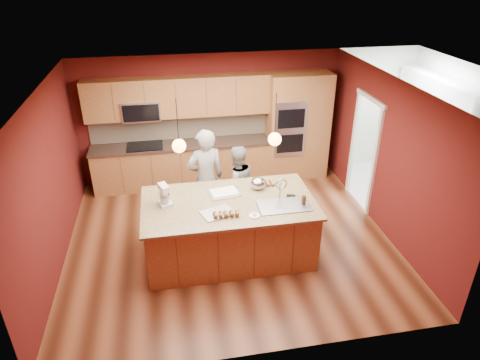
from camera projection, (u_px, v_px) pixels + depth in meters
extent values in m
plane|color=#441F11|center=(230.00, 238.00, 7.53)|extent=(5.50, 5.50, 0.00)
plane|color=white|center=(227.00, 87.00, 6.27)|extent=(5.50, 5.50, 0.00)
plane|color=#511311|center=(210.00, 118.00, 9.07)|extent=(5.50, 0.00, 5.50)
plane|color=#511311|center=(264.00, 269.00, 4.72)|extent=(5.50, 0.00, 5.50)
plane|color=#511311|center=(49.00, 184.00, 6.46)|extent=(0.00, 5.00, 5.00)
plane|color=#511311|center=(387.00, 157.00, 7.33)|extent=(0.00, 5.00, 5.00)
cube|color=brown|center=(183.00, 165.00, 9.13)|extent=(3.70, 0.60, 0.90)
cube|color=#30211B|center=(182.00, 145.00, 8.90)|extent=(3.74, 0.64, 0.04)
cube|color=beige|center=(180.00, 126.00, 9.02)|extent=(3.70, 0.03, 0.56)
cube|color=brown|center=(178.00, 97.00, 8.55)|extent=(3.70, 0.36, 0.80)
cube|color=black|center=(145.00, 146.00, 8.76)|extent=(0.72, 0.52, 0.03)
cube|color=#B3B5BC|center=(141.00, 110.00, 8.52)|extent=(0.76, 0.40, 0.40)
cube|color=brown|center=(286.00, 127.00, 9.16)|extent=(0.80, 0.60, 2.30)
cube|color=#B3B5BC|center=(290.00, 130.00, 8.87)|extent=(0.66, 0.04, 1.20)
cube|color=brown|center=(315.00, 125.00, 9.26)|extent=(0.50, 0.60, 2.30)
plane|color=beige|center=(389.00, 188.00, 9.15)|extent=(2.60, 2.60, 0.00)
plane|color=silver|center=(441.00, 126.00, 8.66)|extent=(0.00, 2.70, 2.70)
cube|color=white|center=(438.00, 97.00, 8.35)|extent=(0.35, 2.40, 0.75)
cylinder|color=black|center=(177.00, 123.00, 5.95)|extent=(0.01, 0.01, 0.70)
sphere|color=#F9A84D|center=(179.00, 146.00, 6.11)|extent=(0.20, 0.20, 0.20)
cylinder|color=black|center=(276.00, 117.00, 6.17)|extent=(0.01, 0.01, 0.70)
sphere|color=#F9A84D|center=(275.00, 139.00, 6.33)|extent=(0.20, 0.20, 0.20)
cube|color=brown|center=(229.00, 229.00, 6.93)|extent=(2.60, 1.41, 0.95)
cube|color=tan|center=(229.00, 203.00, 6.70)|extent=(2.70, 1.51, 0.04)
cube|color=#B3B5BC|center=(283.00, 210.00, 6.62)|extent=(0.78, 0.46, 0.18)
imported|color=black|center=(206.00, 178.00, 7.56)|extent=(0.74, 0.55, 1.84)
imported|color=slate|center=(237.00, 184.00, 7.73)|extent=(0.83, 0.71, 1.48)
cube|color=white|center=(165.00, 203.00, 6.60)|extent=(0.25, 0.28, 0.05)
cube|color=white|center=(164.00, 192.00, 6.61)|extent=(0.11, 0.10, 0.23)
cube|color=white|center=(164.00, 188.00, 6.49)|extent=(0.19, 0.26, 0.09)
cylinder|color=#A8ABAF|center=(165.00, 201.00, 6.53)|extent=(0.14, 0.14, 0.13)
cube|color=white|center=(224.00, 193.00, 6.91)|extent=(0.54, 0.43, 0.03)
cube|color=white|center=(224.00, 192.00, 6.90)|extent=(0.46, 0.36, 0.02)
cube|color=#B3B5BC|center=(218.00, 213.00, 6.39)|extent=(0.55, 0.47, 0.02)
ellipsoid|color=#A8ABAF|center=(258.00, 183.00, 7.02)|extent=(0.25, 0.25, 0.21)
cylinder|color=white|center=(254.00, 216.00, 6.32)|extent=(0.16, 0.16, 0.01)
cylinder|color=#3C2715|center=(304.00, 200.00, 6.60)|extent=(0.07, 0.07, 0.14)
cube|color=black|center=(291.00, 196.00, 6.85)|extent=(0.16, 0.12, 0.01)
cube|color=white|center=(424.00, 171.00, 8.78)|extent=(0.78, 0.79, 0.99)
cube|color=white|center=(406.00, 158.00, 9.38)|extent=(0.74, 0.75, 0.94)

